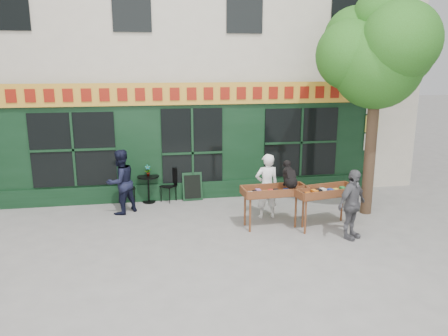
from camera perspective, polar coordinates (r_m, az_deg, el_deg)
The scene contains 14 objects.
ground at distance 10.48m, azimuth -2.62°, elevation -7.76°, with size 80.00×80.00×0.00m, color slate.
building at distance 15.76m, azimuth -5.89°, elevation 17.68°, with size 14.00×7.26×10.00m.
street_tree at distance 11.52m, azimuth 19.53°, elevation 14.28°, with size 3.05×2.90×5.60m.
book_cart_center at distance 10.35m, azimuth 6.58°, elevation -3.31°, with size 1.53×0.69×0.99m.
dog at distance 10.28m, azimuth 8.60°, elevation -0.77°, with size 0.34×0.60×0.60m, color black, non-canonical shape.
woman at distance 10.95m, azimuth 5.60°, elevation -2.35°, with size 0.60×0.39×1.64m, color white.
book_cart_right at distance 10.52m, azimuth 13.10°, elevation -3.31°, with size 1.59×0.89×0.99m.
man_right at distance 10.00m, azimuth 16.36°, elevation -4.60°, with size 0.92×0.38×1.57m, color #535357.
bistro_table at distance 12.33m, azimuth -9.85°, elevation -2.03°, with size 0.60×0.60×0.76m.
bistro_chair_left at distance 12.33m, azimuth -12.82°, elevation -2.09°, with size 0.39×0.39×0.95m.
bistro_chair_right at distance 12.40m, azimuth -7.05°, elevation -1.76°, with size 0.51×0.51×0.95m.
potted_plant at distance 12.23m, azimuth -9.92°, elevation -0.31°, with size 0.17×0.11×0.32m, color gray.
man_left at distance 11.51m, azimuth -13.35°, elevation -1.78°, with size 0.82×0.64×1.68m, color black.
chalkboard at distance 12.42m, azimuth -4.14°, elevation -2.44°, with size 0.57×0.22×0.79m.
Camera 1 is at (-1.28, -9.69, 3.79)m, focal length 35.00 mm.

